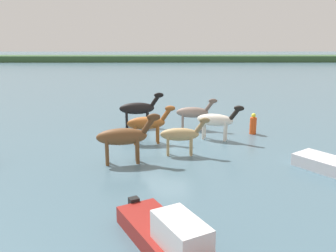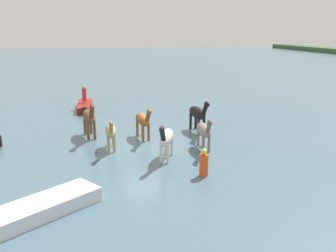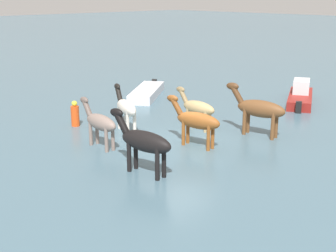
{
  "view_description": "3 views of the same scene",
  "coord_description": "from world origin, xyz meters",
  "px_view_note": "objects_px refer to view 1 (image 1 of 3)",
  "views": [
    {
      "loc": [
        0.09,
        -17.14,
        5.2
      ],
      "look_at": [
        0.22,
        0.25,
        0.78
      ],
      "focal_mm": 38.17,
      "sensor_mm": 36.0,
      "label": 1
    },
    {
      "loc": [
        17.91,
        -2.47,
        5.71
      ],
      "look_at": [
        0.7,
        0.93,
        1.03
      ],
      "focal_mm": 38.58,
      "sensor_mm": 36.0,
      "label": 2
    },
    {
      "loc": [
        -12.02,
        12.3,
        5.66
      ],
      "look_at": [
        0.33,
        0.27,
        0.67
      ],
      "focal_mm": 49.25,
      "sensor_mm": 36.0,
      "label": 3
    }
  ],
  "objects_px": {
    "buoy_channel_marker": "(253,125)",
    "horse_gray_outer": "(139,108)",
    "horse_pinto_flank": "(194,112)",
    "horse_rear_stallion": "(124,137)",
    "horse_dark_mare": "(181,135)",
    "boat_tender_starboard": "(172,245)",
    "horse_mid_herd": "(217,120)",
    "horse_lead": "(148,123)"
  },
  "relations": [
    {
      "from": "buoy_channel_marker",
      "to": "horse_gray_outer",
      "type": "bearing_deg",
      "value": 166.42
    },
    {
      "from": "horse_gray_outer",
      "to": "buoy_channel_marker",
      "type": "distance_m",
      "value": 6.52
    },
    {
      "from": "buoy_channel_marker",
      "to": "horse_pinto_flank",
      "type": "bearing_deg",
      "value": 163.31
    },
    {
      "from": "horse_rear_stallion",
      "to": "horse_dark_mare",
      "type": "height_order",
      "value": "horse_rear_stallion"
    },
    {
      "from": "horse_pinto_flank",
      "to": "buoy_channel_marker",
      "type": "distance_m",
      "value": 3.33
    },
    {
      "from": "horse_dark_mare",
      "to": "horse_gray_outer",
      "type": "relative_size",
      "value": 0.84
    },
    {
      "from": "boat_tender_starboard",
      "to": "horse_gray_outer",
      "type": "bearing_deg",
      "value": 159.43
    },
    {
      "from": "horse_mid_herd",
      "to": "boat_tender_starboard",
      "type": "xyz_separation_m",
      "value": [
        -2.44,
        -9.98,
        -0.72
      ]
    },
    {
      "from": "horse_rear_stallion",
      "to": "horse_dark_mare",
      "type": "xyz_separation_m",
      "value": [
        2.41,
        1.04,
        -0.2
      ]
    },
    {
      "from": "horse_rear_stallion",
      "to": "horse_dark_mare",
      "type": "relative_size",
      "value": 1.23
    },
    {
      "from": "horse_mid_herd",
      "to": "buoy_channel_marker",
      "type": "bearing_deg",
      "value": 48.04
    },
    {
      "from": "horse_lead",
      "to": "horse_rear_stallion",
      "type": "height_order",
      "value": "horse_rear_stallion"
    },
    {
      "from": "horse_rear_stallion",
      "to": "horse_lead",
      "type": "bearing_deg",
      "value": 64.15
    },
    {
      "from": "horse_mid_herd",
      "to": "buoy_channel_marker",
      "type": "xyz_separation_m",
      "value": [
        2.16,
        1.12,
        -0.51
      ]
    },
    {
      "from": "horse_mid_herd",
      "to": "horse_pinto_flank",
      "type": "height_order",
      "value": "horse_mid_herd"
    },
    {
      "from": "horse_lead",
      "to": "horse_rear_stallion",
      "type": "xyz_separation_m",
      "value": [
        -0.84,
        -2.83,
        0.12
      ]
    },
    {
      "from": "horse_mid_herd",
      "to": "horse_dark_mare",
      "type": "xyz_separation_m",
      "value": [
        -1.89,
        -2.39,
        -0.08
      ]
    },
    {
      "from": "boat_tender_starboard",
      "to": "buoy_channel_marker",
      "type": "height_order",
      "value": "boat_tender_starboard"
    },
    {
      "from": "horse_mid_herd",
      "to": "buoy_channel_marker",
      "type": "height_order",
      "value": "horse_mid_herd"
    },
    {
      "from": "horse_rear_stallion",
      "to": "horse_dark_mare",
      "type": "distance_m",
      "value": 2.63
    },
    {
      "from": "horse_rear_stallion",
      "to": "boat_tender_starboard",
      "type": "relative_size",
      "value": 0.63
    },
    {
      "from": "horse_gray_outer",
      "to": "horse_lead",
      "type": "bearing_deg",
      "value": -84.89
    },
    {
      "from": "horse_lead",
      "to": "boat_tender_starboard",
      "type": "bearing_deg",
      "value": -93.04
    },
    {
      "from": "horse_pinto_flank",
      "to": "boat_tender_starboard",
      "type": "bearing_deg",
      "value": -93.57
    },
    {
      "from": "horse_lead",
      "to": "horse_mid_herd",
      "type": "distance_m",
      "value": 3.51
    },
    {
      "from": "horse_pinto_flank",
      "to": "horse_dark_mare",
      "type": "xyz_separation_m",
      "value": [
        -0.89,
        -4.46,
        -0.04
      ]
    },
    {
      "from": "buoy_channel_marker",
      "to": "horse_mid_herd",
      "type": "bearing_deg",
      "value": -152.48
    },
    {
      "from": "horse_mid_herd",
      "to": "boat_tender_starboard",
      "type": "bearing_deg",
      "value": -83.24
    },
    {
      "from": "horse_mid_herd",
      "to": "boat_tender_starboard",
      "type": "relative_size",
      "value": 0.55
    },
    {
      "from": "horse_mid_herd",
      "to": "buoy_channel_marker",
      "type": "distance_m",
      "value": 2.49
    },
    {
      "from": "boat_tender_starboard",
      "to": "buoy_channel_marker",
      "type": "distance_m",
      "value": 12.02
    },
    {
      "from": "horse_mid_herd",
      "to": "horse_rear_stallion",
      "type": "height_order",
      "value": "horse_rear_stallion"
    },
    {
      "from": "horse_lead",
      "to": "horse_mid_herd",
      "type": "xyz_separation_m",
      "value": [
        3.46,
        0.6,
        -0.0
      ]
    },
    {
      "from": "horse_dark_mare",
      "to": "horse_gray_outer",
      "type": "height_order",
      "value": "horse_gray_outer"
    },
    {
      "from": "horse_pinto_flank",
      "to": "horse_mid_herd",
      "type": "bearing_deg",
      "value": -60.98
    },
    {
      "from": "horse_lead",
      "to": "boat_tender_starboard",
      "type": "relative_size",
      "value": 0.57
    },
    {
      "from": "horse_lead",
      "to": "horse_mid_herd",
      "type": "height_order",
      "value": "horse_lead"
    },
    {
      "from": "horse_pinto_flank",
      "to": "horse_lead",
      "type": "bearing_deg",
      "value": -129.38
    },
    {
      "from": "horse_mid_herd",
      "to": "boat_tender_starboard",
      "type": "distance_m",
      "value": 10.3
    },
    {
      "from": "boat_tender_starboard",
      "to": "buoy_channel_marker",
      "type": "bearing_deg",
      "value": 129.21
    },
    {
      "from": "horse_mid_herd",
      "to": "horse_dark_mare",
      "type": "bearing_deg",
      "value": -107.81
    },
    {
      "from": "horse_pinto_flank",
      "to": "horse_rear_stallion",
      "type": "xyz_separation_m",
      "value": [
        -3.3,
        -5.51,
        0.16
      ]
    }
  ]
}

